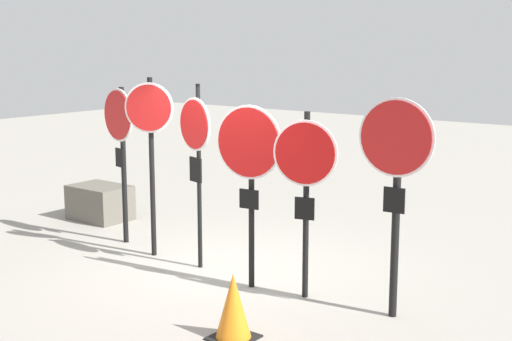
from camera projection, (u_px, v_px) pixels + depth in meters
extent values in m
plane|color=gray|center=(224.00, 275.00, 9.55)|extent=(40.00, 40.00, 0.00)
cylinder|color=black|center=(124.00, 166.00, 10.93)|extent=(0.08, 0.08, 2.41)
cylinder|color=white|center=(118.00, 115.00, 10.75)|extent=(0.79, 0.19, 0.81)
cylinder|color=red|center=(117.00, 115.00, 10.73)|extent=(0.73, 0.18, 0.75)
cube|color=black|center=(120.00, 158.00, 10.86)|extent=(0.22, 0.07, 0.29)
cylinder|color=black|center=(152.00, 168.00, 10.23)|extent=(0.07, 0.07, 2.59)
cylinder|color=white|center=(149.00, 108.00, 10.01)|extent=(0.64, 0.35, 0.71)
cylinder|color=red|center=(149.00, 108.00, 10.00)|extent=(0.59, 0.32, 0.65)
cylinder|color=black|center=(199.00, 178.00, 9.67)|extent=(0.06, 0.06, 2.53)
cylinder|color=white|center=(195.00, 124.00, 9.50)|extent=(0.70, 0.21, 0.72)
cylinder|color=red|center=(194.00, 124.00, 9.49)|extent=(0.64, 0.20, 0.66)
cube|color=black|center=(196.00, 170.00, 9.61)|extent=(0.27, 0.09, 0.33)
cylinder|color=black|center=(251.00, 201.00, 8.90)|extent=(0.07, 0.07, 2.25)
cylinder|color=white|center=(249.00, 142.00, 8.72)|extent=(0.91, 0.14, 0.92)
cylinder|color=red|center=(248.00, 142.00, 8.70)|extent=(0.85, 0.13, 0.86)
cube|color=black|center=(249.00, 199.00, 8.84)|extent=(0.27, 0.06, 0.24)
cylinder|color=black|center=(306.00, 206.00, 8.53)|extent=(0.07, 0.07, 2.28)
cylinder|color=white|center=(305.00, 153.00, 8.36)|extent=(0.77, 0.24, 0.79)
cylinder|color=#AD0F0F|center=(305.00, 153.00, 8.35)|extent=(0.71, 0.23, 0.73)
cube|color=black|center=(305.00, 209.00, 8.48)|extent=(0.24, 0.09, 0.27)
cylinder|color=black|center=(396.00, 219.00, 7.92)|extent=(0.09, 0.09, 2.27)
cylinder|color=white|center=(396.00, 138.00, 7.70)|extent=(0.87, 0.09, 0.87)
cylinder|color=red|center=(396.00, 138.00, 7.69)|extent=(0.81, 0.09, 0.81)
cube|color=black|center=(394.00, 200.00, 7.82)|extent=(0.25, 0.04, 0.28)
cube|color=black|center=(233.00, 337.00, 7.50)|extent=(0.45, 0.45, 0.02)
cone|color=orange|center=(233.00, 305.00, 7.44)|extent=(0.38, 0.38, 0.69)
cube|color=#605B51|center=(100.00, 202.00, 12.51)|extent=(1.03, 0.74, 0.61)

